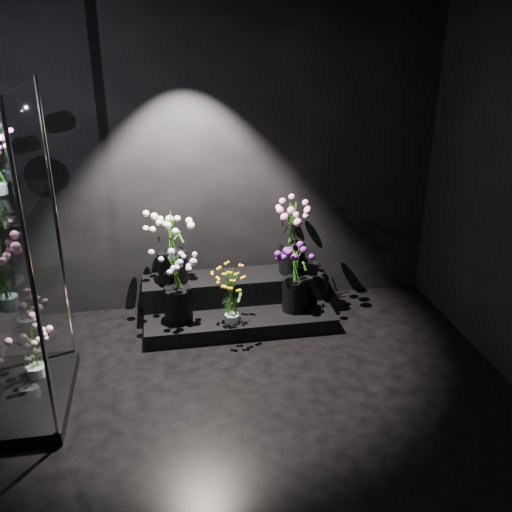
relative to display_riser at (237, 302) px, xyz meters
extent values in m
plane|color=black|center=(-0.04, -1.66, -0.16)|extent=(4.00, 4.00, 0.00)
plane|color=black|center=(-0.04, 0.34, 1.24)|extent=(4.00, 0.00, 4.00)
cube|color=black|center=(0.00, -0.09, -0.09)|extent=(1.72, 0.77, 0.14)
cube|color=black|center=(0.00, 0.10, 0.10)|extent=(1.72, 0.38, 0.24)
cube|color=black|center=(-1.71, -1.02, -0.11)|extent=(0.62, 1.04, 0.10)
cube|color=white|center=(-1.71, -1.02, 0.72)|extent=(0.56, 0.98, 0.01)
cylinder|color=white|center=(-0.09, -0.34, 0.10)|extent=(0.14, 0.14, 0.22)
cylinder|color=black|center=(-0.55, -0.22, 0.14)|extent=(0.25, 0.25, 0.31)
cylinder|color=black|center=(0.51, -0.21, 0.14)|extent=(0.23, 0.23, 0.30)
cylinder|color=black|center=(-0.57, 0.08, 0.37)|extent=(0.27, 0.27, 0.30)
cylinder|color=black|center=(0.55, 0.10, 0.38)|extent=(0.24, 0.24, 0.31)
cylinder|color=white|center=(-1.66, -1.20, 0.86)|extent=(0.13, 0.13, 0.26)
cylinder|color=white|center=(-1.67, -0.83, 0.07)|extent=(0.16, 0.16, 0.24)
camera|label=1|loc=(-0.63, -4.72, 2.53)|focal=40.00mm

